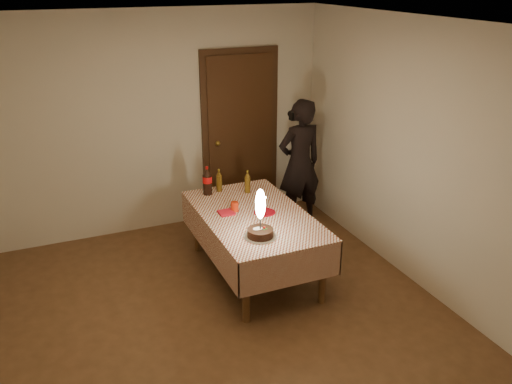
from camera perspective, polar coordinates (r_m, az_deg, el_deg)
ground at (r=5.06m, az=-2.82°, el=-13.59°), size 4.00×4.50×0.01m
room_shell at (r=4.39m, az=-3.15°, el=4.86°), size 4.04×4.54×2.62m
dining_table at (r=5.50m, az=-0.20°, el=-3.22°), size 1.02×1.72×0.69m
birthday_cake at (r=4.94m, az=0.46°, el=-3.34°), size 0.30×0.30×0.47m
red_plate at (r=5.49m, az=0.92°, el=-2.15°), size 0.22×0.22×0.01m
red_cup at (r=5.50m, az=-2.27°, el=-1.55°), size 0.08×0.08×0.10m
clear_cup at (r=5.58m, az=0.27°, el=-1.23°), size 0.07×0.07×0.09m
napkin_stack at (r=5.47m, az=-3.14°, el=-2.19°), size 0.15×0.15×0.02m
cola_bottle at (r=5.91m, az=-5.15°, el=1.17°), size 0.10×0.10×0.32m
amber_bottle_left at (r=5.99m, az=-3.91°, el=1.17°), size 0.06×0.06×0.26m
amber_bottle_right at (r=5.94m, az=-0.90°, el=1.03°), size 0.06×0.06×0.26m
photographer at (r=6.59m, az=4.61°, el=3.02°), size 0.61×0.46×1.59m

